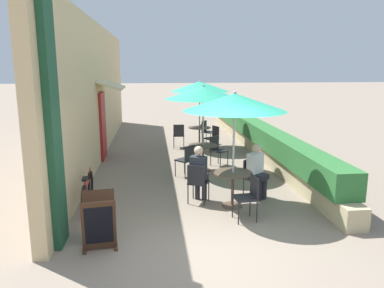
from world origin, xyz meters
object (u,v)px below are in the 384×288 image
patio_table_near (233,181)px  seated_patron_near_back (257,169)px  cafe_chair_mid_right (187,158)px  coffee_cup_far (201,125)px  menu_board (99,222)px  patio_table_far (199,132)px  patio_table_mid (203,152)px  cafe_chair_far_left (207,130)px  cafe_chair_near_right (249,194)px  cafe_chair_far_right (179,134)px  cafe_chair_far_back (213,136)px  bicycle_leaning (88,192)px  cafe_chair_near_left (197,180)px  patio_umbrella_far (200,86)px  patio_umbrella_mid (203,93)px  patio_umbrella_near (235,102)px  cafe_chair_near_back (253,175)px  cafe_chair_mid_left (217,148)px  seated_patron_near_left (199,171)px

patio_table_near → seated_patron_near_back: 0.76m
cafe_chair_mid_right → coffee_cup_far: cafe_chair_mid_right is taller
menu_board → patio_table_far: bearing=63.3°
patio_table_mid → cafe_chair_far_left: size_ratio=0.94×
cafe_chair_near_right → patio_table_far: (-0.12, 6.60, 0.03)m
cafe_chair_near_right → cafe_chair_far_left: same height
patio_table_mid → cafe_chair_far_right: cafe_chair_far_right is taller
patio_table_far → cafe_chair_far_left: cafe_chair_far_left is taller
seated_patron_near_back → cafe_chair_far_back: (-0.20, 4.81, -0.17)m
patio_table_near → bicycle_leaning: size_ratio=0.48×
cafe_chair_near_left → cafe_chair_far_left: (1.10, 6.29, 0.00)m
cafe_chair_mid_right → bicycle_leaning: size_ratio=0.51×
patio_umbrella_far → menu_board: bearing=-109.1°
patio_umbrella_mid → patio_table_far: bearing=84.7°
bicycle_leaning → patio_umbrella_near: bearing=-7.8°
cafe_chair_near_back → patio_umbrella_mid: size_ratio=0.36×
patio_umbrella_mid → cafe_chair_far_right: (-0.47, 3.06, -1.68)m
patio_umbrella_far → patio_table_near: bearing=-90.3°
patio_table_near → cafe_chair_near_left: cafe_chair_near_left is taller
cafe_chair_near_left → cafe_chair_mid_right: 1.99m
cafe_chair_mid_right → menu_board: size_ratio=0.98×
patio_table_mid → cafe_chair_near_back: bearing=-70.3°
cafe_chair_mid_left → menu_board: 5.63m
menu_board → cafe_chair_far_right: bearing=68.6°
patio_table_far → cafe_chair_mid_left: bearing=-85.0°
patio_table_mid → patio_table_far: size_ratio=1.00×
patio_table_far → patio_umbrella_mid: bearing=-95.3°
patio_table_near → seated_patron_near_left: bearing=153.2°
cafe_chair_near_back → cafe_chair_near_left: bearing=-24.2°
patio_table_near → patio_umbrella_mid: size_ratio=0.34×
patio_table_far → patio_umbrella_far: size_ratio=0.34×
patio_umbrella_near → patio_table_far: patio_umbrella_near is taller
cafe_chair_near_right → cafe_chair_far_left: (0.24, 7.26, 0.00)m
cafe_chair_near_right → bicycle_leaning: size_ratio=0.51×
cafe_chair_near_left → seated_patron_near_back: 1.36m
cafe_chair_far_right → patio_table_near: bearing=-78.7°
seated_patron_near_back → patio_umbrella_mid: bearing=-105.5°
patio_table_far → cafe_chair_far_back: bearing=-58.4°
patio_table_mid → patio_table_far: same height
patio_table_near → cafe_chair_near_left: size_ratio=0.94×
cafe_chair_far_back → patio_table_far: bearing=5.8°
seated_patron_near_left → patio_umbrella_far: (0.70, 5.53, 1.51)m
patio_table_far → bicycle_leaning: size_ratio=0.48×
patio_umbrella_far → cafe_chair_far_back: 1.84m
patio_umbrella_near → coffee_cup_far: patio_umbrella_near is taller
cafe_chair_far_left → bicycle_leaning: size_ratio=0.51×
cafe_chair_near_back → coffee_cup_far: 5.51m
cafe_chair_mid_right → bicycle_leaning: 3.00m
seated_patron_near_back → cafe_chair_mid_right: seated_patron_near_back is taller
coffee_cup_far → cafe_chair_mid_right: bearing=-103.2°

